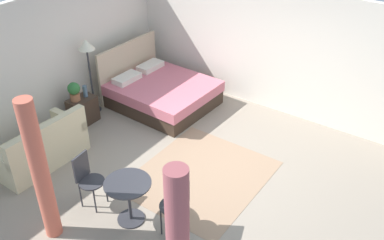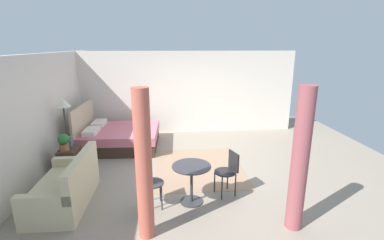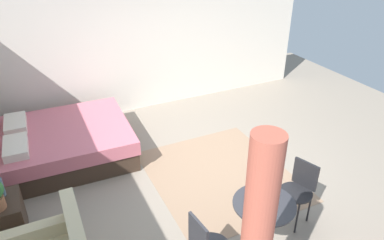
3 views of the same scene
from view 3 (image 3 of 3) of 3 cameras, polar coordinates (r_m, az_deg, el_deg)
ground_plane at (r=5.60m, az=3.45°, el=-8.24°), size 8.28×9.75×0.02m
wall_right at (r=7.20m, az=-6.59°, el=11.80°), size 0.12×6.75×2.57m
area_rug at (r=5.53m, az=4.50°, el=-8.70°), size 2.27×1.99×0.01m
bed at (r=6.10m, az=-20.08°, el=-3.36°), size 1.80×2.07×1.19m
nightstand at (r=4.94m, az=-27.23°, el=-13.83°), size 0.54×0.38×0.54m
vase at (r=4.80m, az=-28.19°, el=-9.42°), size 0.09×0.09×0.24m
balcony_table at (r=4.18m, az=11.13°, el=-15.04°), size 0.69×0.69×0.71m
cafe_chair_near_window at (r=4.69m, az=16.73°, el=-10.07°), size 0.52×0.52×0.83m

